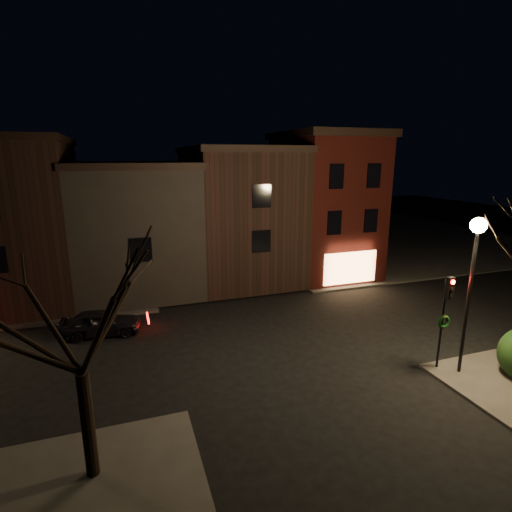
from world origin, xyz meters
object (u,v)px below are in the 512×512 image
Objects in this scene: street_lamp_near at (475,254)px; parked_car_a at (101,323)px; bare_tree_left at (73,296)px; traffic_signal at (446,309)px.

parked_car_a is (-14.27, 8.89, -4.52)m from street_lamp_near.
bare_tree_left reaches higher than parked_car_a.
street_lamp_near is at bearing 4.03° from bare_tree_left.
street_lamp_near reaches higher than traffic_signal.
traffic_signal is at bearing -115.63° from parked_car_a.
bare_tree_left is (-13.60, -1.49, 2.63)m from traffic_signal.
bare_tree_left reaches higher than street_lamp_near.
traffic_signal reaches higher than parked_car_a.
street_lamp_near is at bearing -39.37° from traffic_signal.
street_lamp_near is 17.41m from parked_car_a.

